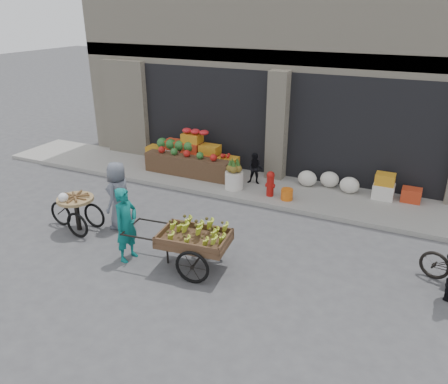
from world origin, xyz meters
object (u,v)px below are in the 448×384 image
at_px(tricycle_cart, 76,208).
at_px(orange_bucket, 287,194).
at_px(seated_person, 255,169).
at_px(vendor_woman, 126,225).
at_px(pineapple_bin, 234,180).
at_px(vendor_grey, 119,195).
at_px(banana_cart, 192,237).
at_px(fire_hydrant, 270,183).

bearing_deg(tricycle_cart, orange_bucket, 43.05).
height_order(seated_person, vendor_woman, vendor_woman).
distance_m(pineapple_bin, vendor_woman, 4.26).
distance_m(pineapple_bin, vendor_grey, 3.52).
bearing_deg(tricycle_cart, banana_cart, -3.40).
xyz_separation_m(seated_person, vendor_grey, (-2.00, -3.70, 0.24)).
relative_size(banana_cart, vendor_woman, 1.52).
relative_size(fire_hydrant, vendor_grey, 0.43).
bearing_deg(tricycle_cart, seated_person, 58.01).
bearing_deg(vendor_woman, pineapple_bin, -1.82).
xyz_separation_m(pineapple_bin, vendor_grey, (-1.60, -3.10, 0.45)).
bearing_deg(pineapple_bin, fire_hydrant, -2.60).
height_order(seated_person, banana_cart, seated_person).
bearing_deg(vendor_grey, banana_cart, 61.68).
bearing_deg(vendor_woman, fire_hydrant, -16.04).
bearing_deg(orange_bucket, tricycle_cart, -138.48).
height_order(tricycle_cart, vendor_grey, vendor_grey).
bearing_deg(orange_bucket, banana_cart, -101.28).
relative_size(fire_hydrant, tricycle_cart, 0.50).
relative_size(pineapple_bin, orange_bucket, 1.62).
bearing_deg(fire_hydrant, banana_cart, -93.91).
height_order(orange_bucket, banana_cart, banana_cart).
bearing_deg(vendor_woman, seated_person, -5.55).
distance_m(pineapple_bin, tricycle_cart, 4.39).
relative_size(fire_hydrant, vendor_woman, 0.44).
relative_size(orange_bucket, banana_cart, 0.13).
bearing_deg(banana_cart, pineapple_bin, 95.60).
xyz_separation_m(banana_cart, vendor_woman, (-1.39, -0.26, 0.09)).
height_order(fire_hydrant, orange_bucket, fire_hydrant).
bearing_deg(seated_person, vendor_woman, -111.26).
height_order(orange_bucket, vendor_grey, vendor_grey).
bearing_deg(orange_bucket, fire_hydrant, 174.29).
bearing_deg(banana_cart, vendor_grey, 154.54).
height_order(pineapple_bin, fire_hydrant, fire_hydrant).
relative_size(pineapple_bin, tricycle_cart, 0.36).
xyz_separation_m(pineapple_bin, vendor_woman, (-0.55, -4.20, 0.43)).
relative_size(pineapple_bin, seated_person, 0.56).
height_order(orange_bucket, tricycle_cart, tricycle_cart).
distance_m(orange_bucket, vendor_grey, 4.42).
xyz_separation_m(seated_person, banana_cart, (0.43, -4.54, 0.13)).
relative_size(orange_bucket, tricycle_cart, 0.22).
relative_size(orange_bucket, vendor_woman, 0.20).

